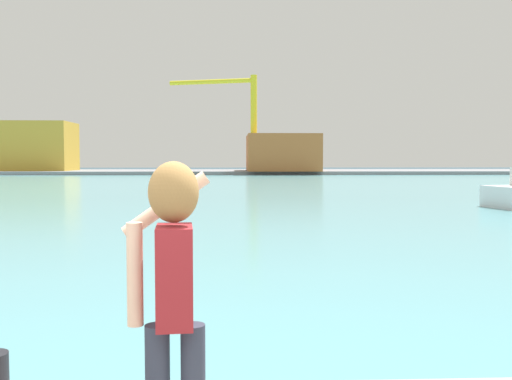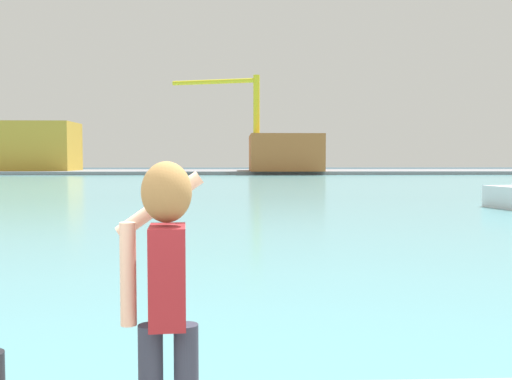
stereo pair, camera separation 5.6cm
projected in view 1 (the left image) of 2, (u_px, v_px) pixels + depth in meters
ground_plane at (227, 185)px, 52.33m from camera, size 220.00×220.00×0.00m
harbor_water at (227, 184)px, 54.33m from camera, size 140.00×100.00×0.02m
far_shore_dock at (229, 172)px, 94.22m from camera, size 140.00×20.00×0.54m
person_photographer at (173, 282)px, 3.16m from camera, size 0.53×0.55×1.74m
warehouse_left at (37, 146)px, 91.44m from camera, size 11.36×8.97×7.83m
warehouse_right at (282, 153)px, 89.95m from camera, size 11.07×13.23×5.70m
port_crane at (240, 110)px, 88.09m from camera, size 13.89×4.87×14.87m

